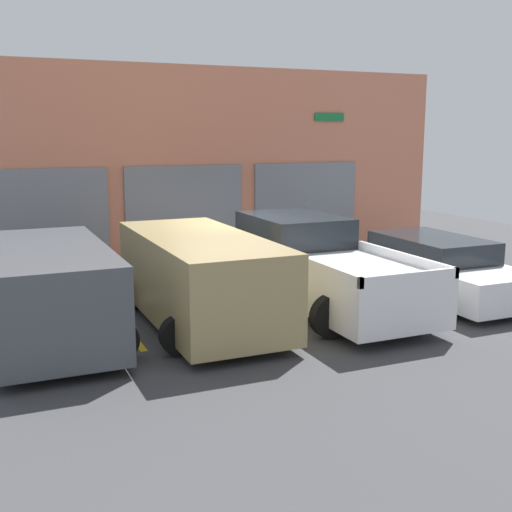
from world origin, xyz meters
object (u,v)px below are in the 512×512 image
(van_right, at_px, (48,291))
(pickup_truck, at_px, (320,266))
(sedan_white, at_px, (434,268))
(sedan_side, at_px, (200,277))

(van_right, bearing_deg, pickup_truck, 3.21)
(pickup_truck, relative_size, van_right, 1.23)
(sedan_white, relative_size, sedan_side, 0.98)
(pickup_truck, relative_size, sedan_white, 1.15)
(pickup_truck, relative_size, sedan_side, 1.13)
(sedan_white, height_order, van_right, van_right)
(sedan_white, xyz_separation_m, van_right, (-8.04, -0.02, 0.28))
(sedan_white, bearing_deg, sedan_side, -179.75)
(pickup_truck, bearing_deg, sedan_white, -5.91)
(pickup_truck, bearing_deg, van_right, -176.79)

